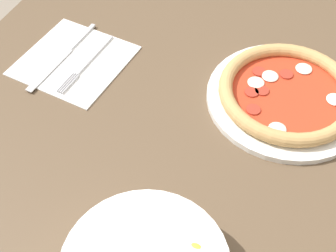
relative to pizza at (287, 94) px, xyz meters
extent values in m
cube|color=brown|center=(0.12, 0.10, -0.03)|extent=(1.04, 0.96, 0.03)
cylinder|color=#4E3C2B|center=(0.57, -0.31, -0.40)|extent=(0.06, 0.06, 0.70)
cylinder|color=white|center=(0.00, 0.00, -0.01)|extent=(0.30, 0.30, 0.01)
torus|color=tan|center=(0.00, 0.00, 0.01)|extent=(0.26, 0.26, 0.03)
cylinder|color=red|center=(0.00, 0.00, 0.00)|extent=(0.22, 0.22, 0.01)
cylinder|color=#A83323|center=(0.01, -0.05, 0.00)|extent=(0.03, 0.03, 0.00)
cylinder|color=#A83323|center=(0.05, 0.06, 0.00)|extent=(0.03, 0.03, 0.00)
cylinder|color=#A83323|center=(0.06, -0.04, 0.00)|extent=(0.03, 0.03, 0.00)
cylinder|color=#A83323|center=(0.06, 0.02, 0.00)|extent=(0.03, 0.03, 0.00)
cylinder|color=#A83323|center=(0.05, 0.01, 0.00)|extent=(0.03, 0.03, 0.00)
ellipsoid|color=silver|center=(0.00, 0.09, 0.00)|extent=(0.03, 0.03, 0.01)
ellipsoid|color=silver|center=(0.04, -0.03, 0.00)|extent=(0.03, 0.03, 0.01)
ellipsoid|color=silver|center=(0.06, 0.00, 0.00)|extent=(0.03, 0.03, 0.01)
ellipsoid|color=silver|center=(-0.08, -0.02, 0.00)|extent=(0.03, 0.03, 0.01)
ellipsoid|color=silver|center=(-0.01, -0.08, 0.00)|extent=(0.03, 0.03, 0.01)
ellipsoid|color=#998466|center=(0.18, 0.40, 0.03)|extent=(0.04, 0.03, 0.02)
ellipsoid|color=tan|center=(0.12, 0.40, 0.03)|extent=(0.04, 0.04, 0.02)
ellipsoid|color=tan|center=(0.14, 0.37, 0.03)|extent=(0.03, 0.04, 0.02)
ellipsoid|color=yellow|center=(0.04, 0.37, 0.04)|extent=(0.04, 0.02, 0.02)
cube|color=white|center=(0.42, 0.06, -0.02)|extent=(0.22, 0.22, 0.00)
cube|color=silver|center=(0.39, 0.03, -0.01)|extent=(0.02, 0.13, 0.00)
cube|color=silver|center=(0.40, 0.12, -0.01)|extent=(0.01, 0.06, 0.00)
cube|color=silver|center=(0.40, 0.12, -0.01)|extent=(0.01, 0.06, 0.00)
cube|color=silver|center=(0.39, 0.12, -0.01)|extent=(0.01, 0.06, 0.00)
cube|color=silver|center=(0.39, 0.12, -0.01)|extent=(0.01, 0.06, 0.00)
cube|color=silver|center=(0.44, -0.01, -0.01)|extent=(0.02, 0.09, 0.01)
cube|color=silver|center=(0.45, 0.10, -0.01)|extent=(0.02, 0.14, 0.00)
camera|label=1|loc=(-0.03, 0.64, 0.62)|focal=50.00mm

